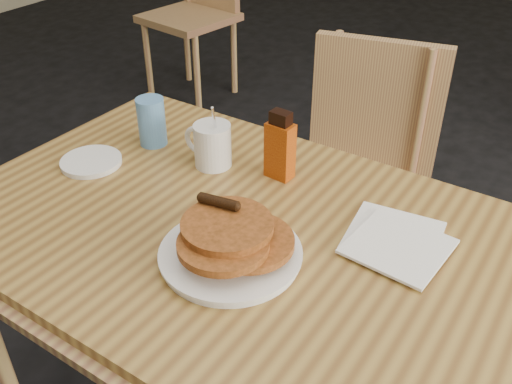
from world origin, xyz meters
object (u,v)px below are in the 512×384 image
main_table (232,239)px  pancake_plate (231,245)px  coffee_mug (212,144)px  syrup_bottle (280,147)px  chair_main_far (359,161)px  blue_tumbler (152,122)px

main_table → pancake_plate: bearing=-55.0°
coffee_mug → syrup_bottle: size_ratio=1.01×
chair_main_far → pancake_plate: bearing=-95.9°
pancake_plate → blue_tumbler: size_ratio=2.22×
main_table → coffee_mug: size_ratio=7.48×
main_table → chair_main_far: size_ratio=1.35×
syrup_bottle → blue_tumbler: syrup_bottle is taller
syrup_bottle → main_table: bearing=-83.8°
chair_main_far → coffee_mug: 0.64m
blue_tumbler → main_table: bearing=-25.2°
pancake_plate → coffee_mug: bearing=132.2°
pancake_plate → chair_main_far: bearing=96.0°
pancake_plate → coffee_mug: (-0.23, 0.25, 0.02)m
coffee_mug → pancake_plate: bearing=-38.8°
coffee_mug → main_table: bearing=-35.3°
coffee_mug → syrup_bottle: (0.16, 0.04, 0.02)m
main_table → blue_tumbler: (-0.35, 0.16, 0.10)m
chair_main_far → pancake_plate: size_ratio=3.36×
blue_tumbler → chair_main_far: bearing=59.5°
pancake_plate → syrup_bottle: syrup_bottle is taller
main_table → coffee_mug: (-0.16, 0.16, 0.10)m
main_table → blue_tumbler: 0.40m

